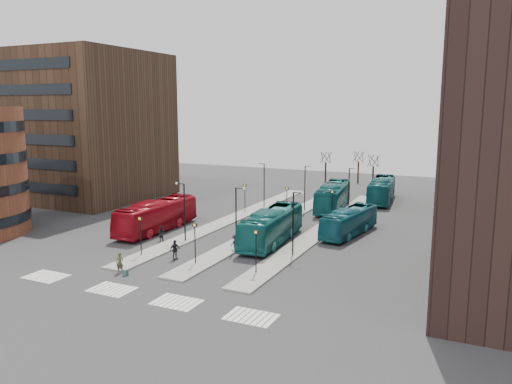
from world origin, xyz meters
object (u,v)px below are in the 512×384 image
at_px(traveller, 120,263).
at_px(teal_bus_a, 272,226).
at_px(commuter_a, 161,233).
at_px(teal_bus_b, 333,196).
at_px(suitcase, 126,273).
at_px(commuter_b, 175,250).
at_px(teal_bus_d, 382,190).
at_px(red_bus, 157,216).
at_px(teal_bus_c, 349,222).
at_px(commuter_c, 235,243).

bearing_deg(traveller, teal_bus_a, 45.76).
bearing_deg(commuter_a, teal_bus_b, -114.91).
relative_size(suitcase, teal_bus_b, 0.04).
bearing_deg(commuter_b, teal_bus_d, 5.19).
distance_m(suitcase, red_bus, 15.43).
distance_m(suitcase, teal_bus_d, 44.42).
distance_m(teal_bus_a, teal_bus_c, 9.24).
relative_size(teal_bus_b, commuter_b, 7.01).
distance_m(suitcase, teal_bus_c, 25.22).
distance_m(teal_bus_b, traveller, 34.55).
bearing_deg(commuter_a, suitcase, 111.28).
xyz_separation_m(teal_bus_d, commuter_a, (-16.43, -32.27, -0.94)).
height_order(traveller, commuter_c, traveller).
xyz_separation_m(teal_bus_b, commuter_a, (-11.57, -23.53, -0.98)).
relative_size(teal_bus_b, commuter_a, 7.83).
bearing_deg(red_bus, suitcase, -64.57).
relative_size(teal_bus_b, teal_bus_c, 1.23).
relative_size(teal_bus_a, teal_bus_b, 0.97).
bearing_deg(teal_bus_b, red_bus, -133.74).
bearing_deg(suitcase, commuter_a, 114.24).
height_order(red_bus, teal_bus_a, same).
distance_m(teal_bus_a, commuter_c, 4.81).
distance_m(commuter_b, commuter_c, 6.18).
bearing_deg(commuter_c, commuter_a, -72.98).
bearing_deg(teal_bus_b, traveller, -112.16).
relative_size(teal_bus_d, traveller, 7.11).
xyz_separation_m(teal_bus_d, commuter_c, (-7.90, -32.01, -1.00)).
relative_size(teal_bus_c, commuter_a, 6.39).
xyz_separation_m(suitcase, traveller, (-0.89, 0.38, 0.64)).
height_order(teal_bus_c, commuter_c, teal_bus_c).
relative_size(teal_bus_a, teal_bus_c, 1.19).
bearing_deg(teal_bus_c, teal_bus_a, -125.74).
height_order(teal_bus_c, teal_bus_d, teal_bus_d).
height_order(red_bus, commuter_a, red_bus).
bearing_deg(commuter_b, commuter_c, -13.21).
bearing_deg(teal_bus_a, commuter_c, -121.47).
bearing_deg(suitcase, teal_bus_d, 77.61).
bearing_deg(commuter_a, teal_bus_c, -145.93).
xyz_separation_m(teal_bus_b, teal_bus_c, (5.59, -12.47, -0.33)).
distance_m(teal_bus_c, commuter_c, 13.84).
relative_size(red_bus, teal_bus_c, 1.19).
relative_size(teal_bus_a, commuter_a, 7.61).
xyz_separation_m(teal_bus_c, commuter_a, (-17.16, -11.06, -0.65)).
bearing_deg(traveller, commuter_c, 45.29).
relative_size(suitcase, commuter_a, 0.30).
bearing_deg(commuter_c, suitcase, -9.21).
relative_size(suitcase, teal_bus_c, 0.05).
bearing_deg(suitcase, commuter_c, 69.73).
bearing_deg(red_bus, teal_bus_a, 2.90).
xyz_separation_m(suitcase, commuter_a, (-3.74, 10.27, 0.58)).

